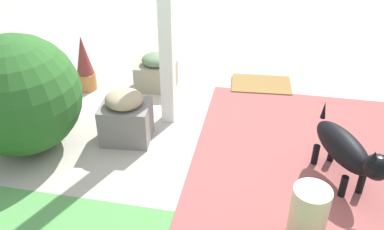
{
  "coord_description": "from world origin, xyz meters",
  "views": [
    {
      "loc": [
        -0.51,
        3.05,
        2.12
      ],
      "look_at": [
        0.07,
        0.14,
        0.29
      ],
      "focal_mm": 37.93,
      "sensor_mm": 36.0,
      "label": 1
    }
  ],
  "objects": [
    {
      "name": "stone_planter_mid",
      "position": [
        0.65,
        0.19,
        0.23
      ],
      "size": [
        0.46,
        0.4,
        0.48
      ],
      "color": "slate",
      "rests_on": "ground"
    },
    {
      "name": "stone_planter_nearest",
      "position": [
        0.66,
        -0.83,
        0.18
      ],
      "size": [
        0.47,
        0.38,
        0.4
      ],
      "color": "gray",
      "rests_on": "ground"
    },
    {
      "name": "dog",
      "position": [
        -1.17,
        0.45,
        0.32
      ],
      "size": [
        0.5,
        0.77,
        0.55
      ],
      "color": "black",
      "rests_on": "ground"
    },
    {
      "name": "terracotta_pot_spiky",
      "position": [
        1.41,
        -0.65,
        0.29
      ],
      "size": [
        0.21,
        0.21,
        0.62
      ],
      "color": "#BA763E",
      "rests_on": "ground"
    },
    {
      "name": "round_shrub",
      "position": [
        1.46,
        0.46,
        0.51
      ],
      "size": [
        1.02,
        1.02,
        1.02
      ],
      "primitive_type": "sphere",
      "color": "#275822",
      "rests_on": "ground"
    },
    {
      "name": "ceramic_urn",
      "position": [
        -0.88,
        1.05,
        0.2
      ],
      "size": [
        0.24,
        0.24,
        0.4
      ],
      "primitive_type": "cylinder",
      "color": "beige",
      "rests_on": "ground"
    },
    {
      "name": "brick_path",
      "position": [
        -0.88,
        0.26,
        0.01
      ],
      "size": [
        1.8,
        2.4,
        0.02
      ],
      "primitive_type": "cube",
      "color": "#944C4A",
      "rests_on": "ground"
    },
    {
      "name": "ground_plane",
      "position": [
        0.0,
        0.0,
        0.0
      ],
      "size": [
        12.0,
        12.0,
        0.0
      ],
      "primitive_type": "plane",
      "color": "#AFA79B"
    },
    {
      "name": "doormat",
      "position": [
        -0.48,
        -1.1,
        0.01
      ],
      "size": [
        0.69,
        0.49,
        0.03
      ],
      "primitive_type": "cube",
      "rotation": [
        0.0,
        0.0,
        0.07
      ],
      "color": "olive",
      "rests_on": "ground"
    }
  ]
}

